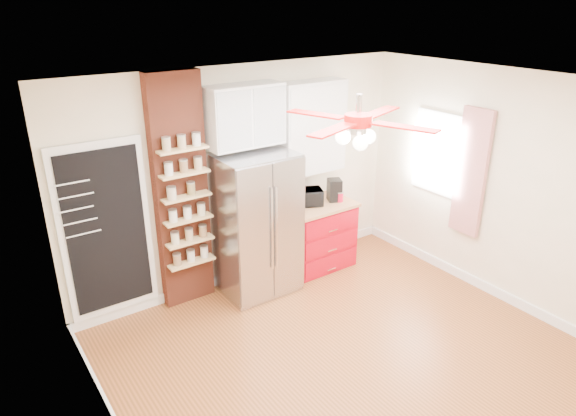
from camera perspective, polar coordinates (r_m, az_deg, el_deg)
floor at (r=5.49m, az=6.43°, el=-15.91°), size 4.50×4.50×0.00m
ceiling at (r=4.37m, az=7.99°, el=13.09°), size 4.50×4.50×0.00m
wall_back at (r=6.28m, az=-5.02°, el=3.39°), size 4.50×0.02×2.70m
wall_front at (r=3.76m, az=28.33°, el=-13.66°), size 4.50×0.02×2.70m
wall_left at (r=3.84m, az=-19.51°, el=-11.26°), size 0.02×4.00×2.70m
wall_right at (r=6.40m, az=22.41°, el=2.09°), size 0.02×4.00×2.70m
chalkboard at (r=5.76m, az=-19.54°, el=-2.41°), size 0.95×0.05×1.95m
brick_pillar at (r=5.87m, az=-11.82°, el=1.57°), size 0.60×0.16×2.70m
fridge at (r=6.14m, az=-3.54°, el=-1.82°), size 0.90×0.70×1.75m
upper_glass_cabinet at (r=5.90m, az=-4.84°, el=10.20°), size 0.90×0.35×0.70m
red_cabinet at (r=6.85m, az=3.26°, el=-2.99°), size 0.94×0.64×0.90m
upper_shelf_unit at (r=6.50m, az=2.61°, el=8.93°), size 0.90×0.30×1.15m
window at (r=6.82m, az=16.35°, el=5.86°), size 0.04×0.75×1.05m
curtain at (r=6.50m, az=19.67°, el=3.71°), size 0.06×0.40×1.55m
ceiling_fan at (r=4.42m, az=7.80°, el=9.56°), size 1.40×1.40×0.44m
toaster_oven at (r=6.60m, az=2.12°, el=1.22°), size 0.45×0.39×0.21m
coffee_maker at (r=6.75m, az=5.17°, el=2.01°), size 0.23×0.23×0.29m
canister_left at (r=6.75m, az=5.73°, el=1.23°), size 0.12×0.12×0.12m
canister_right at (r=6.84m, az=5.65°, el=1.60°), size 0.13×0.13×0.15m
pantry_jar_oats at (r=5.63m, az=-12.81°, el=1.56°), size 0.12×0.12×0.13m
pantry_jar_beans at (r=5.74m, az=-10.73°, el=2.13°), size 0.12×0.12×0.13m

